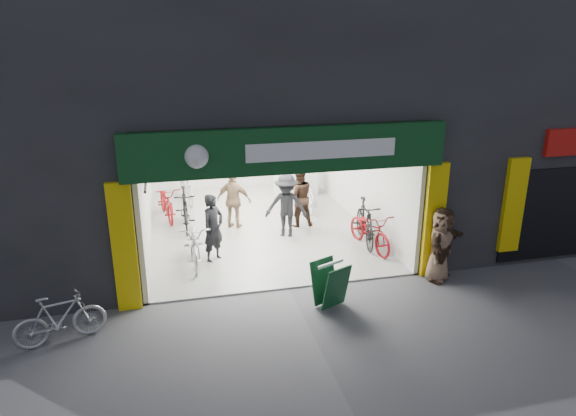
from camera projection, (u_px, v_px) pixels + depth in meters
name	position (u px, v px, depth m)	size (l,w,h in m)	color
ground	(289.00, 289.00, 10.96)	(60.00, 60.00, 0.00)	#56565B
building	(279.00, 67.00, 14.37)	(17.00, 10.27, 8.00)	#232326
bike_left_front	(195.00, 242.00, 12.08)	(0.69, 1.99, 1.04)	#A3A3A7
bike_left_midfront	(185.00, 209.00, 14.19)	(0.54, 1.91, 1.15)	black
bike_left_midback	(167.00, 202.00, 15.02)	(0.68, 1.96, 1.03)	maroon
bike_left_back	(186.00, 186.00, 16.46)	(0.52, 1.86, 1.12)	silver
bike_right_front	(365.00, 222.00, 13.19)	(0.55, 1.93, 1.16)	black
bike_right_mid	(370.00, 230.00, 12.88)	(0.67, 1.91, 1.00)	maroon
bike_right_back	(309.00, 192.00, 15.86)	(0.51, 1.80, 1.08)	silver
parked_bike	(60.00, 319.00, 8.93)	(0.44, 1.55, 0.93)	#ADADB2
customer_a	(213.00, 229.00, 12.07)	(0.61, 0.40, 1.66)	black
customer_b	(299.00, 197.00, 14.29)	(0.84, 0.66, 1.74)	#39241A
customer_c	(286.00, 206.00, 13.52)	(1.12, 0.64, 1.74)	black
customer_d	(234.00, 200.00, 14.13)	(0.98, 0.41, 1.66)	#8D6F52
pedestrian_near	(440.00, 246.00, 11.15)	(0.79, 0.51, 1.61)	#81614B
pedestrian_far	(442.00, 244.00, 11.15)	(1.55, 0.49, 1.67)	#3C2A1B
sandwich_board	(330.00, 283.00, 10.13)	(0.78, 0.79, 0.91)	#104322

